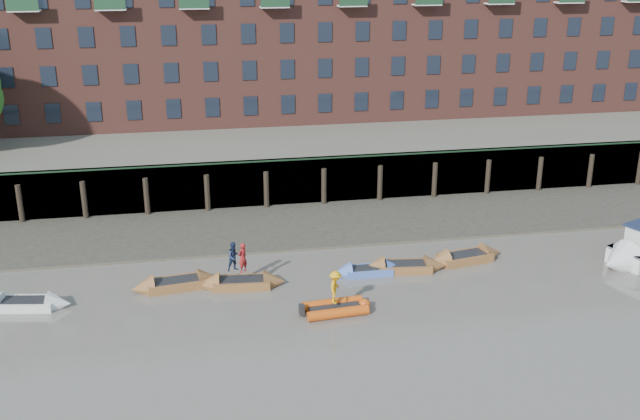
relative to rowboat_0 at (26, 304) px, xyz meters
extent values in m
plane|color=#665F57|center=(15.58, -9.16, -0.23)|extent=(220.00, 220.00, 0.00)
cube|color=#3D382F|center=(15.58, 8.84, -0.23)|extent=(110.00, 8.00, 0.50)
cube|color=#4C4336|center=(15.58, 5.44, -0.23)|extent=(110.00, 1.60, 0.10)
cube|color=#2D2A26|center=(15.58, 13.24, 1.37)|extent=(110.00, 0.80, 3.20)
cylinder|color=black|center=(-2.42, 12.59, 1.07)|extent=(0.36, 0.36, 2.60)
cylinder|color=black|center=(1.58, 12.59, 1.07)|extent=(0.36, 0.36, 2.60)
cylinder|color=black|center=(5.58, 12.59, 1.07)|extent=(0.36, 0.36, 2.60)
cylinder|color=black|center=(9.58, 12.59, 1.07)|extent=(0.36, 0.36, 2.60)
cylinder|color=black|center=(13.58, 12.59, 1.07)|extent=(0.36, 0.36, 2.60)
cylinder|color=black|center=(17.58, 12.59, 1.07)|extent=(0.36, 0.36, 2.60)
cylinder|color=black|center=(21.58, 12.59, 1.07)|extent=(0.36, 0.36, 2.60)
cylinder|color=black|center=(25.58, 12.59, 1.07)|extent=(0.36, 0.36, 2.60)
cylinder|color=black|center=(29.58, 12.59, 1.07)|extent=(0.36, 0.36, 2.60)
cylinder|color=black|center=(33.58, 12.59, 1.07)|extent=(0.36, 0.36, 2.60)
cylinder|color=black|center=(37.58, 12.59, 1.07)|extent=(0.36, 0.36, 2.60)
cylinder|color=black|center=(41.58, 12.59, 1.07)|extent=(0.36, 0.36, 2.60)
cube|color=#264C2D|center=(15.58, 12.94, 3.02)|extent=(110.00, 0.06, 0.10)
cube|color=#5E594D|center=(15.58, 26.84, 1.37)|extent=(110.00, 28.00, 3.20)
cube|color=brown|center=(15.58, 27.84, 8.97)|extent=(80.00, 10.00, 12.00)
cube|color=black|center=(-4.42, 22.82, 4.77)|extent=(1.10, 0.12, 1.50)
cube|color=black|center=(-1.42, 22.82, 4.77)|extent=(1.10, 0.12, 1.50)
cube|color=black|center=(1.58, 22.82, 4.77)|extent=(1.10, 0.12, 1.50)
cube|color=black|center=(4.58, 22.82, 4.77)|extent=(1.10, 0.12, 1.50)
cube|color=black|center=(7.58, 22.82, 4.77)|extent=(1.10, 0.12, 1.50)
cube|color=black|center=(10.58, 22.82, 4.77)|extent=(1.10, 0.12, 1.50)
cube|color=black|center=(13.58, 22.82, 4.77)|extent=(1.10, 0.12, 1.50)
cube|color=black|center=(16.58, 22.82, 4.77)|extent=(1.10, 0.12, 1.50)
cube|color=black|center=(19.58, 22.82, 4.77)|extent=(1.10, 0.12, 1.50)
cube|color=black|center=(22.58, 22.82, 4.77)|extent=(1.10, 0.12, 1.50)
cube|color=black|center=(25.58, 22.82, 4.77)|extent=(1.10, 0.12, 1.50)
cube|color=black|center=(28.58, 22.82, 4.77)|extent=(1.10, 0.12, 1.50)
cube|color=black|center=(31.58, 22.82, 4.77)|extent=(1.10, 0.12, 1.50)
cube|color=black|center=(34.58, 22.82, 4.77)|extent=(1.10, 0.12, 1.50)
cube|color=black|center=(37.58, 22.82, 4.77)|extent=(1.10, 0.12, 1.50)
cube|color=black|center=(40.58, 22.82, 4.77)|extent=(1.10, 0.12, 1.50)
cube|color=black|center=(43.58, 22.82, 4.77)|extent=(1.10, 0.12, 1.50)
cube|color=black|center=(46.58, 22.82, 4.77)|extent=(1.10, 0.12, 1.50)
cube|color=black|center=(-4.42, 22.82, 7.57)|extent=(1.10, 0.12, 1.50)
cube|color=black|center=(-1.42, 22.82, 7.57)|extent=(1.10, 0.12, 1.50)
cube|color=black|center=(1.58, 22.82, 7.57)|extent=(1.10, 0.12, 1.50)
cube|color=black|center=(4.58, 22.82, 7.57)|extent=(1.10, 0.12, 1.50)
cube|color=black|center=(7.58, 22.82, 7.57)|extent=(1.10, 0.12, 1.50)
cube|color=black|center=(10.58, 22.82, 7.57)|extent=(1.10, 0.12, 1.50)
cube|color=black|center=(13.58, 22.82, 7.57)|extent=(1.10, 0.12, 1.50)
cube|color=black|center=(16.58, 22.82, 7.57)|extent=(1.10, 0.12, 1.50)
cube|color=black|center=(19.58, 22.82, 7.57)|extent=(1.10, 0.12, 1.50)
cube|color=black|center=(22.58, 22.82, 7.57)|extent=(1.10, 0.12, 1.50)
cube|color=black|center=(25.58, 22.82, 7.57)|extent=(1.10, 0.12, 1.50)
cube|color=black|center=(28.58, 22.82, 7.57)|extent=(1.10, 0.12, 1.50)
cube|color=black|center=(31.58, 22.82, 7.57)|extent=(1.10, 0.12, 1.50)
cube|color=black|center=(34.58, 22.82, 7.57)|extent=(1.10, 0.12, 1.50)
cube|color=black|center=(37.58, 22.82, 7.57)|extent=(1.10, 0.12, 1.50)
cube|color=black|center=(40.58, 22.82, 7.57)|extent=(1.10, 0.12, 1.50)
cube|color=black|center=(43.58, 22.82, 7.57)|extent=(1.10, 0.12, 1.50)
cube|color=black|center=(46.58, 22.82, 7.57)|extent=(1.10, 0.12, 1.50)
cube|color=black|center=(-4.42, 22.82, 10.37)|extent=(1.10, 0.12, 1.50)
cube|color=black|center=(-1.42, 22.82, 10.37)|extent=(1.10, 0.12, 1.50)
cube|color=black|center=(1.58, 22.82, 10.37)|extent=(1.10, 0.12, 1.50)
cube|color=black|center=(4.58, 22.82, 10.37)|extent=(1.10, 0.12, 1.50)
cube|color=black|center=(7.58, 22.82, 10.37)|extent=(1.10, 0.12, 1.50)
cube|color=black|center=(10.58, 22.82, 10.37)|extent=(1.10, 0.12, 1.50)
cube|color=black|center=(13.58, 22.82, 10.37)|extent=(1.10, 0.12, 1.50)
cube|color=black|center=(16.58, 22.82, 10.37)|extent=(1.10, 0.12, 1.50)
cube|color=black|center=(19.58, 22.82, 10.37)|extent=(1.10, 0.12, 1.50)
cube|color=black|center=(22.58, 22.82, 10.37)|extent=(1.10, 0.12, 1.50)
cube|color=black|center=(25.58, 22.82, 10.37)|extent=(1.10, 0.12, 1.50)
cube|color=black|center=(28.58, 22.82, 10.37)|extent=(1.10, 0.12, 1.50)
cube|color=black|center=(31.58, 22.82, 10.37)|extent=(1.10, 0.12, 1.50)
cube|color=black|center=(34.58, 22.82, 10.37)|extent=(1.10, 0.12, 1.50)
cube|color=black|center=(37.58, 22.82, 10.37)|extent=(1.10, 0.12, 1.50)
cube|color=black|center=(40.58, 22.82, 10.37)|extent=(1.10, 0.12, 1.50)
cube|color=black|center=(43.58, 22.82, 10.37)|extent=(1.10, 0.12, 1.50)
cube|color=black|center=(46.58, 22.82, 10.37)|extent=(1.10, 0.12, 1.50)
cube|color=silver|center=(0.00, 0.00, -0.01)|extent=(3.06, 1.77, 0.45)
cone|color=silver|center=(1.66, -0.28, -0.01)|extent=(1.32, 1.47, 1.30)
cube|color=black|center=(0.00, 0.00, 0.20)|extent=(2.54, 1.37, 0.06)
cube|color=brown|center=(7.43, 0.97, 0.00)|extent=(3.17, 1.76, 0.47)
cone|color=brown|center=(9.17, 1.21, 0.00)|extent=(1.35, 1.51, 1.36)
cone|color=brown|center=(5.68, 0.73, 0.00)|extent=(1.35, 1.51, 1.36)
cube|color=black|center=(7.43, 0.97, 0.22)|extent=(2.63, 1.36, 0.06)
cube|color=brown|center=(10.84, 0.46, 0.00)|extent=(3.09, 1.59, 0.47)
cone|color=brown|center=(12.57, 0.31, 0.00)|extent=(1.27, 1.44, 1.35)
cone|color=brown|center=(9.10, 0.60, 0.00)|extent=(1.27, 1.44, 1.35)
cube|color=black|center=(10.84, 0.46, 0.22)|extent=(2.57, 1.21, 0.06)
cube|color=#4766B7|center=(17.86, 0.82, -0.03)|extent=(2.57, 1.17, 0.40)
cone|color=#4766B7|center=(19.36, 0.82, -0.03)|extent=(1.00, 1.16, 1.16)
cone|color=#4766B7|center=(16.36, 0.82, -0.03)|extent=(1.00, 1.16, 1.16)
cube|color=black|center=(17.86, 0.82, 0.15)|extent=(2.14, 0.88, 0.06)
cube|color=brown|center=(19.93, 0.89, 0.00)|extent=(3.10, 1.68, 0.46)
cone|color=brown|center=(21.64, 0.68, 0.00)|extent=(1.30, 1.47, 1.34)
cone|color=brown|center=(18.21, 1.09, 0.00)|extent=(1.30, 1.47, 1.34)
cube|color=black|center=(19.93, 0.89, 0.21)|extent=(2.57, 1.29, 0.06)
cube|color=brown|center=(23.71, 1.49, 0.01)|extent=(3.26, 1.93, 0.48)
cone|color=brown|center=(25.46, 1.83, 0.01)|extent=(1.43, 1.58, 1.38)
cone|color=brown|center=(21.96, 1.16, 0.01)|extent=(1.43, 1.58, 1.38)
cube|color=black|center=(23.71, 1.49, 0.23)|extent=(2.70, 1.50, 0.06)
cylinder|color=#C84A0F|center=(15.09, -2.77, 0.02)|extent=(3.09, 0.77, 0.51)
cylinder|color=#C84A0F|center=(15.18, -3.84, 0.02)|extent=(3.09, 0.77, 0.51)
sphere|color=#C84A0F|center=(16.66, -3.17, 0.02)|extent=(0.58, 0.58, 0.58)
cube|color=black|center=(15.14, -3.30, 0.02)|extent=(2.62, 1.09, 0.17)
cone|color=silver|center=(31.58, -1.17, 0.27)|extent=(2.54, 2.74, 2.21)
imported|color=maroon|center=(10.93, 0.40, 1.49)|extent=(0.70, 0.68, 1.62)
imported|color=#19233F|center=(10.51, 0.63, 1.48)|extent=(0.94, 0.83, 1.60)
imported|color=orange|center=(15.15, -3.27, 1.15)|extent=(0.98, 1.24, 1.68)
camera|label=1|loc=(8.43, -35.70, 17.17)|focal=42.00mm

